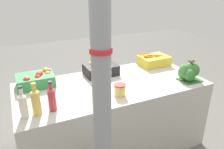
# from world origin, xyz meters

# --- Properties ---
(ground_plane) EXTENTS (10.00, 10.00, 0.00)m
(ground_plane) POSITION_xyz_m (0.00, 0.00, 0.00)
(ground_plane) COLOR #605E59
(market_table) EXTENTS (1.88, 0.87, 0.76)m
(market_table) POSITION_xyz_m (0.00, 0.00, 0.38)
(market_table) COLOR #B7B2A8
(market_table) RESTS_ON ground_plane
(support_pole) EXTENTS (0.13, 0.13, 2.65)m
(support_pole) POSITION_xyz_m (-0.40, -0.71, 1.33)
(support_pole) COLOR gray
(support_pole) RESTS_ON ground_plane
(apple_crate) EXTENTS (0.35, 0.26, 0.15)m
(apple_crate) POSITION_xyz_m (-0.69, 0.28, 0.83)
(apple_crate) COLOR #2D8442
(apple_crate) RESTS_ON market_table
(orange_crate) EXTENTS (0.35, 0.26, 0.15)m
(orange_crate) POSITION_xyz_m (-0.01, 0.28, 0.83)
(orange_crate) COLOR black
(orange_crate) RESTS_ON market_table
(carrot_crate) EXTENTS (0.35, 0.26, 0.15)m
(carrot_crate) POSITION_xyz_m (0.69, 0.28, 0.82)
(carrot_crate) COLOR gold
(carrot_crate) RESTS_ON market_table
(broccoli_pile) EXTENTS (0.23, 0.21, 0.18)m
(broccoli_pile) POSITION_xyz_m (0.76, -0.25, 0.85)
(broccoli_pile) COLOR #2D602D
(broccoli_pile) RESTS_ON market_table
(juice_bottle_cloudy) EXTENTS (0.06, 0.06, 0.26)m
(juice_bottle_cloudy) POSITION_xyz_m (-0.85, -0.25, 0.86)
(juice_bottle_cloudy) COLOR beige
(juice_bottle_cloudy) RESTS_ON market_table
(juice_bottle_golden) EXTENTS (0.07, 0.07, 0.26)m
(juice_bottle_golden) POSITION_xyz_m (-0.76, -0.25, 0.87)
(juice_bottle_golden) COLOR gold
(juice_bottle_golden) RESTS_ON market_table
(juice_bottle_ruby) EXTENTS (0.06, 0.06, 0.25)m
(juice_bottle_ruby) POSITION_xyz_m (-0.64, -0.25, 0.87)
(juice_bottle_ruby) COLOR #B2333D
(juice_bottle_ruby) RESTS_ON market_table
(pickle_jar) EXTENTS (0.11, 0.11, 0.11)m
(pickle_jar) POSITION_xyz_m (-0.04, -0.25, 0.81)
(pickle_jar) COLOR #DBBC56
(pickle_jar) RESTS_ON market_table
(sparrow_bird) EXTENTS (0.14, 0.04, 0.05)m
(sparrow_bird) POSITION_xyz_m (0.77, -0.26, 0.97)
(sparrow_bird) COLOR #4C3D2D
(sparrow_bird) RESTS_ON broccoli_pile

